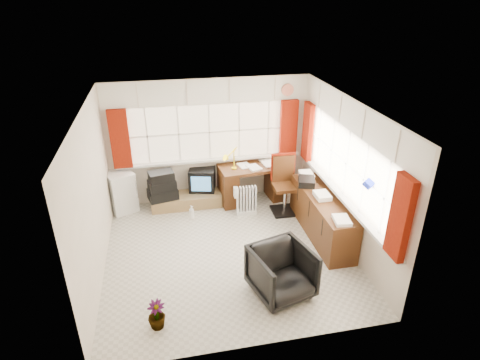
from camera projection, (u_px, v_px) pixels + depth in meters
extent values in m
plane|color=beige|center=(228.00, 252.00, 6.78)|extent=(4.00, 4.00, 0.00)
plane|color=beige|center=(210.00, 141.00, 7.99)|extent=(4.00, 0.00, 4.00)
plane|color=beige|center=(257.00, 266.00, 4.47)|extent=(4.00, 0.00, 4.00)
plane|color=beige|center=(92.00, 198.00, 5.87)|extent=(0.00, 4.00, 4.00)
plane|color=beige|center=(347.00, 175.00, 6.59)|extent=(0.00, 4.00, 4.00)
plane|color=white|center=(226.00, 107.00, 5.68)|extent=(4.00, 4.00, 0.00)
plane|color=#F7E4C4|center=(209.00, 132.00, 7.88)|extent=(3.60, 0.00, 3.60)
cube|color=white|center=(211.00, 160.00, 8.10)|extent=(3.70, 0.12, 0.05)
cube|color=white|center=(147.00, 136.00, 7.66)|extent=(0.03, 0.02, 1.10)
cube|color=white|center=(179.00, 134.00, 7.76)|extent=(0.03, 0.02, 1.10)
cube|color=white|center=(210.00, 132.00, 7.87)|extent=(0.03, 0.02, 1.10)
cube|color=white|center=(239.00, 130.00, 7.98)|extent=(0.03, 0.02, 1.10)
cube|color=white|center=(268.00, 128.00, 8.09)|extent=(0.03, 0.02, 1.10)
plane|color=#F7E4C4|center=(347.00, 164.00, 6.49)|extent=(0.00, 3.60, 3.60)
cube|color=white|center=(341.00, 196.00, 6.74)|extent=(0.12, 3.70, 0.05)
cube|color=white|center=(385.00, 199.00, 5.44)|extent=(0.02, 0.03, 1.10)
cube|color=white|center=(364.00, 180.00, 5.96)|extent=(0.02, 0.03, 1.10)
cube|color=white|center=(346.00, 164.00, 6.49)|extent=(0.02, 0.03, 1.10)
cube|color=white|center=(331.00, 150.00, 7.02)|extent=(0.02, 0.03, 1.10)
cube|color=white|center=(319.00, 139.00, 7.55)|extent=(0.02, 0.03, 1.10)
cube|color=maroon|center=(120.00, 139.00, 7.50)|extent=(0.35, 0.10, 1.15)
cube|color=maroon|center=(289.00, 128.00, 8.09)|extent=(0.35, 0.10, 1.15)
cube|color=maroon|center=(308.00, 132.00, 7.88)|extent=(0.10, 0.35, 1.15)
cube|color=maroon|center=(400.00, 218.00, 4.98)|extent=(0.10, 0.35, 1.15)
cube|color=white|center=(208.00, 92.00, 7.51)|extent=(3.95, 0.08, 0.48)
cube|color=white|center=(352.00, 116.00, 6.14)|extent=(0.08, 3.95, 0.48)
cube|color=#502912|center=(252.00, 167.00, 8.09)|extent=(1.39, 0.79, 0.06)
cube|color=#502912|center=(228.00, 188.00, 8.12)|extent=(0.37, 0.62, 0.71)
cube|color=#502912|center=(275.00, 181.00, 8.40)|extent=(0.37, 0.62, 0.71)
cube|color=white|center=(252.00, 166.00, 8.07)|extent=(0.26, 0.33, 0.02)
cube|color=white|center=(252.00, 165.00, 8.07)|extent=(0.26, 0.33, 0.02)
cube|color=white|center=(252.00, 165.00, 8.07)|extent=(0.26, 0.33, 0.02)
cube|color=white|center=(252.00, 165.00, 8.07)|extent=(0.26, 0.33, 0.02)
cube|color=white|center=(252.00, 165.00, 8.07)|extent=(0.26, 0.33, 0.02)
cylinder|color=yellow|center=(234.00, 168.00, 7.96)|extent=(0.11, 0.11, 0.02)
cylinder|color=yellow|center=(234.00, 159.00, 7.87)|extent=(0.03, 0.03, 0.41)
cone|color=yellow|center=(234.00, 151.00, 7.80)|extent=(0.19, 0.18, 0.16)
cube|color=black|center=(284.00, 211.00, 7.95)|extent=(0.49, 0.49, 0.04)
cylinder|color=silver|center=(285.00, 199.00, 7.84)|extent=(0.06, 0.06, 0.56)
cube|color=#502912|center=(286.00, 187.00, 7.72)|extent=(0.48, 0.46, 0.06)
cube|color=#502912|center=(283.00, 168.00, 7.79)|extent=(0.43, 0.06, 0.54)
cube|color=maroon|center=(283.00, 167.00, 7.78)|extent=(0.47, 0.07, 0.56)
imported|color=black|center=(282.00, 272.00, 5.72)|extent=(0.99, 1.00, 0.74)
cube|color=white|center=(246.00, 212.00, 7.89)|extent=(0.39, 0.16, 0.08)
cube|color=white|center=(237.00, 199.00, 7.73)|extent=(0.03, 0.12, 0.51)
cube|color=white|center=(240.00, 199.00, 7.74)|extent=(0.03, 0.12, 0.51)
cube|color=white|center=(243.00, 199.00, 7.75)|extent=(0.03, 0.12, 0.51)
cube|color=white|center=(246.00, 199.00, 7.76)|extent=(0.03, 0.12, 0.51)
cube|color=white|center=(249.00, 198.00, 7.77)|extent=(0.03, 0.12, 0.51)
cube|color=white|center=(252.00, 198.00, 7.78)|extent=(0.03, 0.12, 0.51)
cube|color=white|center=(255.00, 198.00, 7.79)|extent=(0.03, 0.12, 0.51)
cube|color=#502912|center=(322.00, 216.00, 7.10)|extent=(0.50, 2.00, 0.75)
cube|color=white|center=(342.00, 219.00, 6.20)|extent=(0.24, 0.32, 0.10)
cube|color=white|center=(322.00, 195.00, 6.91)|extent=(0.24, 0.32, 0.10)
cube|color=white|center=(306.00, 175.00, 7.61)|extent=(0.24, 0.32, 0.10)
cube|color=black|center=(306.00, 182.00, 7.35)|extent=(0.39, 0.44, 0.12)
cube|color=olive|center=(186.00, 200.00, 8.14)|extent=(1.40, 0.50, 0.25)
cube|color=black|center=(202.00, 179.00, 8.21)|extent=(0.61, 0.57, 0.47)
cube|color=#4589C3|center=(201.00, 184.00, 7.99)|extent=(0.38, 0.11, 0.32)
cube|color=black|center=(163.00, 194.00, 7.89)|extent=(0.62, 0.47, 0.20)
cube|color=black|center=(162.00, 185.00, 7.80)|extent=(0.57, 0.44, 0.19)
cube|color=black|center=(161.00, 176.00, 7.72)|extent=(0.52, 0.41, 0.19)
cube|color=white|center=(121.00, 192.00, 7.86)|extent=(0.63, 0.63, 0.81)
cube|color=silver|center=(136.00, 188.00, 7.75)|extent=(0.03, 0.03, 0.43)
imported|color=white|center=(192.00, 212.00, 7.68)|extent=(0.15, 0.15, 0.28)
imported|color=#7EBCB4|center=(205.00, 203.00, 8.08)|extent=(0.10, 0.11, 0.20)
imported|color=black|center=(157.00, 315.00, 5.21)|extent=(0.30, 0.30, 0.42)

